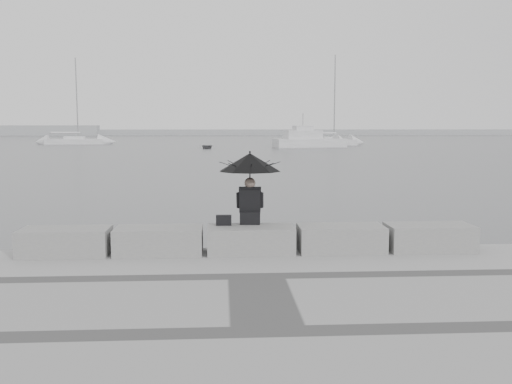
{
  "coord_description": "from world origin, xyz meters",
  "views": [
    {
      "loc": [
        -0.53,
        -10.88,
        2.88
      ],
      "look_at": [
        0.31,
        3.0,
        1.24
      ],
      "focal_mm": 40.0,
      "sensor_mm": 36.0,
      "label": 1
    }
  ],
  "objects": [
    {
      "name": "stone_block_far_left",
      "position": [
        -3.4,
        -0.45,
        0.75
      ],
      "size": [
        1.6,
        0.8,
        0.5
      ],
      "primitive_type": "cube",
      "color": "slate",
      "rests_on": "promenade"
    },
    {
      "name": "sailboat_right",
      "position": [
        15.22,
        70.62,
        0.53
      ],
      "size": [
        7.34,
        3.36,
        12.9
      ],
      "rotation": [
        0.0,
        0.0,
        0.14
      ],
      "color": "white",
      "rests_on": "ground"
    },
    {
      "name": "dinghy",
      "position": [
        -2.35,
        60.12,
        0.26
      ],
      "size": [
        3.12,
        1.48,
        0.52
      ],
      "primitive_type": "imported",
      "rotation": [
        0.0,
        0.0,
        0.06
      ],
      "color": "gray",
      "rests_on": "ground"
    },
    {
      "name": "ground",
      "position": [
        0.0,
        0.0,
        0.0
      ],
      "size": [
        360.0,
        360.0,
        0.0
      ],
      "primitive_type": "plane",
      "color": "#4A4C4F",
      "rests_on": "ground"
    },
    {
      "name": "bag",
      "position": [
        -0.5,
        -0.27,
        1.09
      ],
      "size": [
        0.29,
        0.17,
        0.19
      ],
      "primitive_type": "cube",
      "color": "black",
      "rests_on": "stone_block_centre"
    },
    {
      "name": "sailboat_left",
      "position": [
        -22.61,
        76.58,
        0.51
      ],
      "size": [
        8.66,
        3.29,
        12.9
      ],
      "rotation": [
        0.0,
        0.0,
        0.11
      ],
      "color": "white",
      "rests_on": "ground"
    },
    {
      "name": "seated_person",
      "position": [
        0.0,
        -0.12,
        2.01
      ],
      "size": [
        1.19,
        1.19,
        1.39
      ],
      "rotation": [
        0.0,
        0.0,
        -0.09
      ],
      "color": "black",
      "rests_on": "stone_block_centre"
    },
    {
      "name": "stone_block_centre",
      "position": [
        0.0,
        -0.45,
        0.75
      ],
      "size": [
        1.6,
        0.8,
        0.5
      ],
      "primitive_type": "cube",
      "color": "slate",
      "rests_on": "promenade"
    },
    {
      "name": "stone_block_far_right",
      "position": [
        3.4,
        -0.45,
        0.75
      ],
      "size": [
        1.6,
        0.8,
        0.5
      ],
      "primitive_type": "cube",
      "color": "slate",
      "rests_on": "promenade"
    },
    {
      "name": "motor_cruiser",
      "position": [
        10.89,
        62.92,
        0.89
      ],
      "size": [
        9.83,
        5.01,
        4.5
      ],
      "rotation": [
        0.0,
        0.0,
        0.25
      ],
      "color": "white",
      "rests_on": "ground"
    },
    {
      "name": "stone_block_right",
      "position": [
        1.7,
        -0.45,
        0.75
      ],
      "size": [
        1.6,
        0.8,
        0.5
      ],
      "primitive_type": "cube",
      "color": "slate",
      "rests_on": "promenade"
    },
    {
      "name": "distant_landmass",
      "position": [
        -8.14,
        154.51,
        0.9
      ],
      "size": [
        180.0,
        8.0,
        2.8
      ],
      "color": "#9C9FA2",
      "rests_on": "ground"
    },
    {
      "name": "stone_block_left",
      "position": [
        -1.7,
        -0.45,
        0.75
      ],
      "size": [
        1.6,
        0.8,
        0.5
      ],
      "primitive_type": "cube",
      "color": "slate",
      "rests_on": "promenade"
    }
  ]
}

